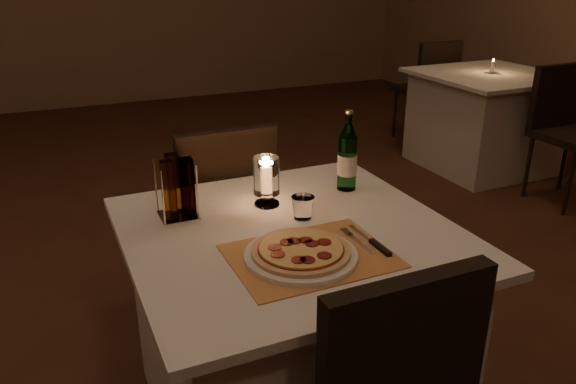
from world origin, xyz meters
name	(u,v)px	position (x,y,z in m)	size (l,w,h in m)	color
main_table	(290,327)	(0.22, -0.24, 0.37)	(1.00, 1.00, 0.74)	silver
chair_far	(222,203)	(0.22, 0.47, 0.55)	(0.42, 0.42, 0.90)	black
placemat	(310,256)	(0.20, -0.42, 0.74)	(0.45, 0.34, 0.00)	#CC8747
plate	(301,255)	(0.17, -0.42, 0.75)	(0.32, 0.32, 0.01)	white
pizza	(301,250)	(0.17, -0.42, 0.77)	(0.28, 0.28, 0.02)	#D8B77F
fork	(355,239)	(0.36, -0.39, 0.75)	(0.02, 0.18, 0.00)	silver
knife	(376,244)	(0.40, -0.45, 0.75)	(0.02, 0.22, 0.01)	black
tumbler	(303,207)	(0.29, -0.18, 0.78)	(0.08, 0.08, 0.08)	white
water_bottle	(347,158)	(0.55, -0.01, 0.86)	(0.07, 0.07, 0.29)	#56A15C
hurricane_candle	(266,177)	(0.22, -0.03, 0.84)	(0.09, 0.09, 0.17)	white
cruet_caddy	(177,190)	(-0.08, -0.01, 0.84)	(0.12, 0.12, 0.21)	white
neighbor_table_right	(485,120)	(2.71, 1.58, 0.37)	(1.00, 1.00, 0.74)	silver
neighbor_chair_ra	(565,120)	(2.71, 0.87, 0.55)	(0.42, 0.42, 0.90)	black
neighbor_chair_rb	(430,81)	(2.71, 2.30, 0.55)	(0.42, 0.42, 0.90)	black
neighbor_candle_right	(493,67)	(2.71, 1.58, 0.79)	(0.03, 0.03, 0.11)	white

